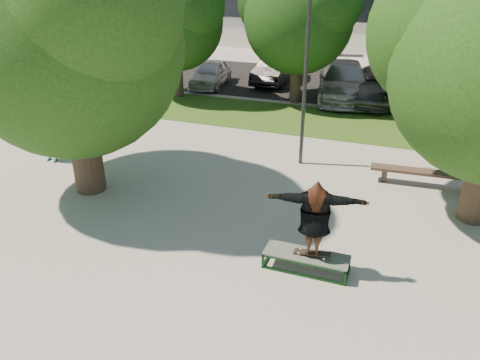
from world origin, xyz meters
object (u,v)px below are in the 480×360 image
at_px(bench, 426,173).
at_px(car_grey, 377,85).
at_px(car_dark, 276,69).
at_px(tree_left, 67,30).
at_px(bystander, 49,136).
at_px(grind_box, 306,262).
at_px(car_silver_b, 344,81).
at_px(lamppost, 306,66).
at_px(car_silver_a, 211,73).

height_order(bench, car_grey, car_grey).
bearing_deg(car_dark, tree_left, -94.81).
height_order(tree_left, bench, tree_left).
bearing_deg(tree_left, car_grey, 61.30).
relative_size(bystander, car_dark, 0.39).
relative_size(tree_left, car_dark, 1.60).
bearing_deg(car_dark, grind_box, -70.71).
relative_size(car_grey, car_silver_b, 0.98).
relative_size(grind_box, car_silver_b, 0.32).
relative_size(lamppost, car_grey, 1.10).
xyz_separation_m(tree_left, car_dark, (1.34, 14.34, -3.69)).
bearing_deg(lamppost, car_silver_a, 129.13).
bearing_deg(tree_left, car_silver_a, 97.45).
bearing_deg(bystander, car_silver_b, 59.33).
bearing_deg(tree_left, car_dark, 84.67).
xyz_separation_m(tree_left, bench, (9.11, 3.51, -4.02)).
bearing_deg(bystander, grind_box, -13.91).
bearing_deg(car_silver_a, car_dark, 26.22).
distance_m(grind_box, car_silver_a, 16.44).
bearing_deg(lamppost, bench, -5.91).
bearing_deg(bench, car_grey, 101.01).
height_order(grind_box, car_silver_a, car_silver_a).
height_order(lamppost, grind_box, lamppost).
height_order(tree_left, car_dark, tree_left).
height_order(car_silver_a, car_silver_b, car_silver_b).
bearing_deg(lamppost, car_silver_b, 90.23).
height_order(car_silver_a, car_dark, car_dark).
distance_m(bystander, car_silver_a, 11.22).
bearing_deg(lamppost, tree_left, -143.58).
height_order(car_silver_a, car_grey, car_grey).
xyz_separation_m(car_silver_a, car_grey, (8.42, 0.00, 0.11)).
bearing_deg(tree_left, bench, 21.07).
xyz_separation_m(lamppost, car_silver_b, (-0.03, 8.50, -2.33)).
height_order(tree_left, car_grey, tree_left).
relative_size(bystander, car_silver_a, 0.45).
bearing_deg(lamppost, car_dark, 110.76).
xyz_separation_m(tree_left, lamppost, (5.29, 3.91, -1.27)).
relative_size(tree_left, bench, 2.26).
bearing_deg(car_silver_b, bench, -76.67).
bearing_deg(lamppost, car_grey, 79.99).
relative_size(lamppost, grind_box, 3.39).
bearing_deg(car_silver_a, bystander, -100.92).
xyz_separation_m(bench, car_dark, (-7.77, 10.83, 0.33)).
bearing_deg(bench, bystander, -172.34).
xyz_separation_m(lamppost, car_silver_a, (-6.92, 8.50, -2.49)).
height_order(tree_left, car_silver_b, tree_left).
bearing_deg(car_grey, lamppost, -92.28).
bearing_deg(bench, tree_left, -162.53).
xyz_separation_m(bench, car_grey, (-2.32, 8.90, 0.37)).
distance_m(lamppost, bystander, 8.47).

